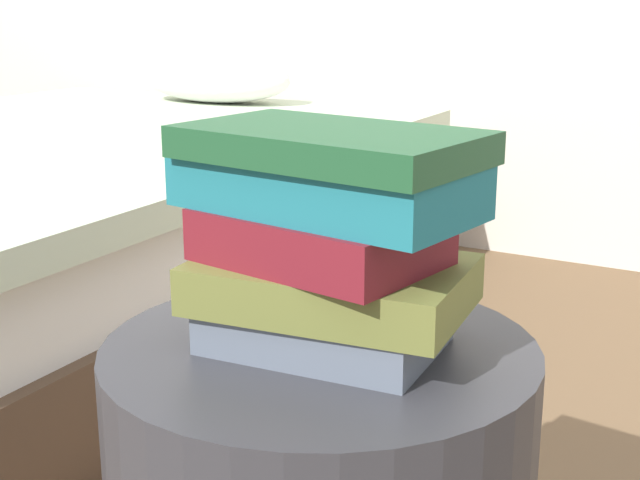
% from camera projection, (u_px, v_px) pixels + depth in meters
% --- Properties ---
extents(bed, '(1.59, 2.04, 0.62)m').
position_uv_depth(bed, '(51.00, 218.00, 2.40)').
color(bed, '#4C3828').
rests_on(bed, ground_plane).
extents(book_slate, '(0.24, 0.18, 0.04)m').
position_uv_depth(book_slate, '(323.00, 328.00, 0.93)').
color(book_slate, slate).
rests_on(book_slate, side_table).
extents(book_olive, '(0.29, 0.21, 0.05)m').
position_uv_depth(book_olive, '(332.00, 284.00, 0.92)').
color(book_olive, olive).
rests_on(book_olive, book_slate).
extents(book_maroon, '(0.25, 0.20, 0.05)m').
position_uv_depth(book_maroon, '(324.00, 236.00, 0.91)').
color(book_maroon, maroon).
rests_on(book_maroon, book_olive).
extents(book_teal, '(0.32, 0.19, 0.05)m').
position_uv_depth(book_teal, '(325.00, 186.00, 0.89)').
color(book_teal, '#1E727F').
rests_on(book_teal, book_maroon).
extents(book_forest, '(0.31, 0.21, 0.03)m').
position_uv_depth(book_forest, '(328.00, 145.00, 0.88)').
color(book_forest, '#1E512D').
rests_on(book_forest, book_teal).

